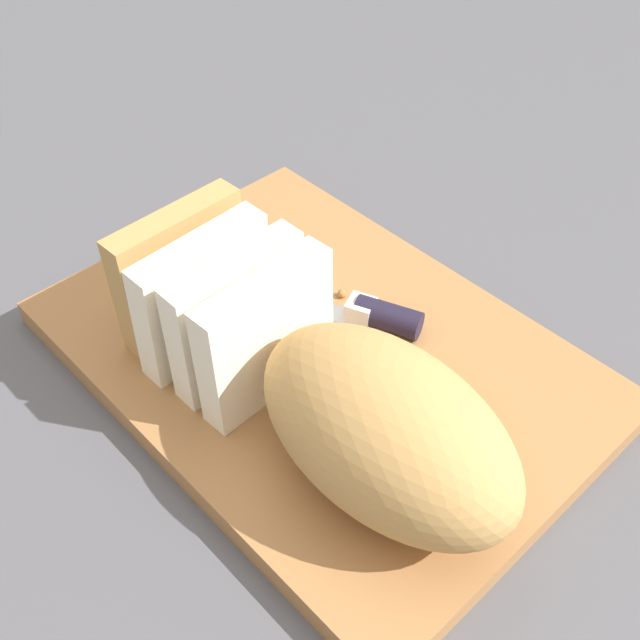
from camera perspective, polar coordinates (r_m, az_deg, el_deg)
ground_plane at (r=0.59m, az=0.00°, el=-3.47°), size 3.00×3.00×0.00m
cutting_board at (r=0.58m, az=0.00°, el=-2.81°), size 0.40×0.29×0.02m
bread_loaf at (r=0.49m, az=0.59°, el=-4.79°), size 0.31×0.11×0.10m
bread_knife at (r=0.60m, az=1.55°, el=1.08°), size 0.25×0.11×0.02m
crumb_near_knife at (r=0.53m, az=-1.63°, el=-7.52°), size 0.00×0.00×0.00m
crumb_near_loaf at (r=0.61m, az=1.61°, el=1.94°), size 0.01×0.01×0.01m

